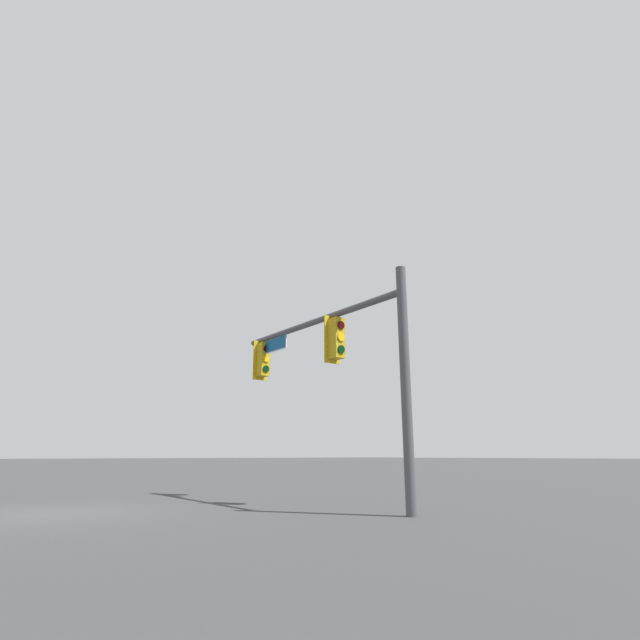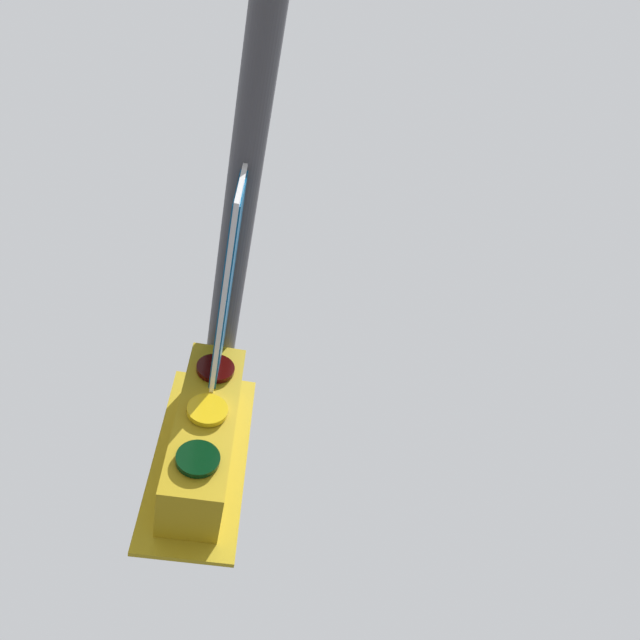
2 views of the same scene
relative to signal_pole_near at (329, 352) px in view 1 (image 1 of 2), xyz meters
The scene contains 2 objects.
ground_plane 7.54m from the signal_pole_near, 67.32° to the left, with size 400.00×400.00×0.00m, color #38383A.
signal_pole_near is the anchor object (origin of this frame).
Camera 1 is at (-12.78, 2.41, 1.24)m, focal length 28.00 mm.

